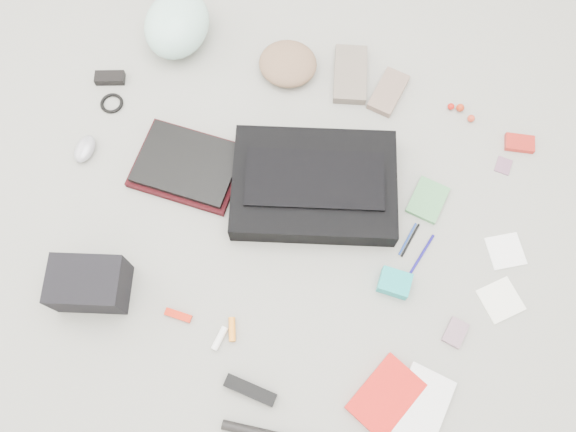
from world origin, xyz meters
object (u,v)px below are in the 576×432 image
(bike_helmet, at_px, (177,24))
(accordion_wallet, at_px, (395,283))
(laptop, at_px, (187,163))
(camera_bag, at_px, (89,284))
(messenger_bag, at_px, (314,185))
(book_red, at_px, (386,396))

(bike_helmet, relative_size, accordion_wallet, 2.97)
(laptop, distance_m, bike_helmet, 0.52)
(camera_bag, height_order, accordion_wallet, camera_bag)
(laptop, distance_m, camera_bag, 0.48)
(messenger_bag, relative_size, camera_bag, 2.44)
(laptop, bearing_deg, messenger_bag, 6.72)
(messenger_bag, height_order, laptop, messenger_bag)
(bike_helmet, distance_m, book_red, 1.41)
(bike_helmet, xyz_separation_m, camera_bag, (0.11, -0.94, -0.01))
(camera_bag, height_order, book_red, camera_bag)
(laptop, distance_m, accordion_wallet, 0.76)
(messenger_bag, distance_m, bike_helmet, 0.76)
(laptop, height_order, book_red, laptop)
(camera_bag, bearing_deg, messenger_bag, 28.33)
(messenger_bag, bearing_deg, book_red, -70.62)
(messenger_bag, height_order, bike_helmet, bike_helmet)
(bike_helmet, bearing_deg, laptop, -68.82)
(book_red, bearing_deg, bike_helmet, 160.66)
(messenger_bag, height_order, accordion_wallet, messenger_bag)
(accordion_wallet, bearing_deg, messenger_bag, 145.45)
(laptop, xyz_separation_m, bike_helmet, (-0.22, 0.47, 0.05))
(accordion_wallet, bearing_deg, camera_bag, -161.03)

